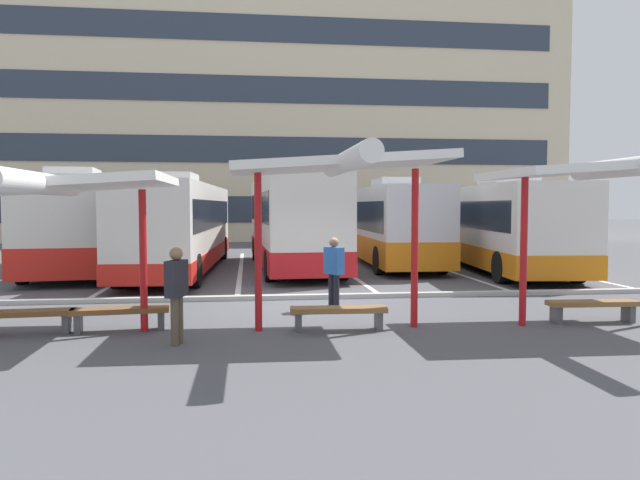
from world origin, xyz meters
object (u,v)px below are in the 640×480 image
waiting_shelter_0 (62,188)px  waiting_shelter_2 (608,172)px  coach_bus_1 (181,226)px  waiting_passenger_0 (177,288)px  coach_bus_2 (293,223)px  coach_bus_0 (81,225)px  bench_2 (339,313)px  bench_1 (120,313)px  coach_bus_3 (387,226)px  bench_0 (19,316)px  coach_bus_4 (493,226)px  waiting_passenger_1 (334,268)px  bench_3 (593,306)px  waiting_shelter_1 (340,168)px

waiting_shelter_0 → waiting_shelter_2: bearing=-1.8°
coach_bus_1 → waiting_passenger_0: bearing=-84.2°
coach_bus_1 → coach_bus_2: 4.11m
coach_bus_0 → coach_bus_2: (7.70, -0.16, 0.07)m
coach_bus_1 → bench_2: bearing=-69.3°
bench_1 → waiting_shelter_2: size_ratio=0.39×
waiting_shelter_0 → waiting_shelter_2: (10.35, -0.33, 0.34)m
coach_bus_2 → waiting_shelter_0: (-5.01, -11.10, 0.97)m
coach_bus_0 → waiting_shelter_0: size_ratio=2.09×
coach_bus_2 → waiting_passenger_0: (-2.90, -11.98, -0.77)m
bench_2 → coach_bus_0: bearing=124.4°
coach_bus_1 → waiting_shelter_2: bearing=-50.1°
bench_1 → waiting_passenger_0: size_ratio=1.09×
coach_bus_3 → bench_2: size_ratio=5.93×
coach_bus_0 → bench_1: (3.59, -10.89, -1.34)m
waiting_shelter_0 → waiting_passenger_0: waiting_shelter_0 is taller
waiting_shelter_2 → coach_bus_1: bearing=129.9°
coach_bus_0 → bench_0: size_ratio=5.26×
coach_bus_3 → coach_bus_4: bearing=-31.4°
waiting_passenger_0 → waiting_passenger_1: (3.18, 3.08, -0.01)m
coach_bus_2 → coach_bus_3: bearing=22.0°
waiting_shelter_0 → bench_3: size_ratio=2.68×
coach_bus_4 → waiting_passenger_1: coach_bus_4 is taller
coach_bus_1 → bench_3: size_ratio=6.78×
bench_0 → bench_3: same height
waiting_shelter_1 → bench_1: bearing=172.5°
coach_bus_0 → bench_1: bearing=-71.7°
coach_bus_2 → coach_bus_3: (4.02, 1.62, -0.18)m
waiting_shelter_1 → coach_bus_1: bearing=110.4°
coach_bus_3 → waiting_shelter_2: coach_bus_3 is taller
waiting_passenger_0 → waiting_passenger_1: size_ratio=1.01×
bench_0 → waiting_passenger_1: bearing=17.2°
waiting_shelter_2 → waiting_shelter_1: bearing=178.4°
coach_bus_2 → coach_bus_4: (7.65, -0.59, -0.16)m
waiting_shelter_1 → coach_bus_0: bearing=124.1°
bench_0 → waiting_passenger_0: size_ratio=1.18×
coach_bus_4 → bench_2: bearing=-125.8°
waiting_shelter_1 → bench_3: size_ratio=2.39×
waiting_shelter_1 → bench_3: (5.29, 0.24, -2.77)m
coach_bus_1 → coach_bus_4: coach_bus_1 is taller
waiting_shelter_2 → bench_2: bearing=177.0°
waiting_shelter_0 → waiting_passenger_1: waiting_shelter_0 is taller
coach_bus_4 → waiting_shelter_0: coach_bus_4 is taller
coach_bus_3 → waiting_shelter_0: bearing=-125.4°
coach_bus_3 → waiting_shelter_0: (-9.03, -12.72, 1.15)m
coach_bus_4 → bench_3: size_ratio=6.68×
coach_bus_0 → waiting_passenger_1: (7.98, -9.07, -0.71)m
coach_bus_1 → bench_1: (-0.01, -10.58, -1.29)m
bench_0 → waiting_shelter_1: waiting_shelter_1 is taller
coach_bus_1 → coach_bus_0: bearing=175.2°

